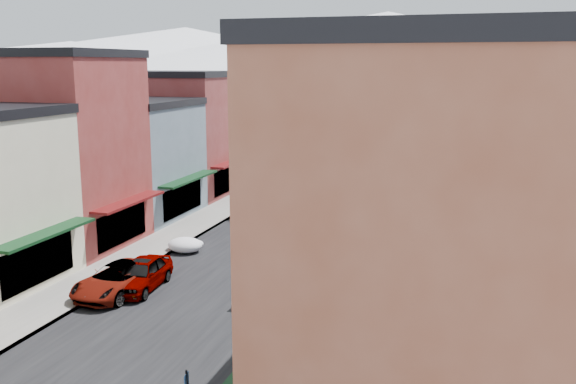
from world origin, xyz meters
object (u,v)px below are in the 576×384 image
Objects in this scene: car_silver_sedan at (141,274)px; car_green_sedan at (274,282)px; car_dark_hatch at (256,204)px; streetlamp_near at (321,225)px; trash_can at (356,238)px; car_white_suv at (118,279)px.

car_silver_sedan is 7.07m from car_green_sedan.
car_dark_hatch is 16.52m from streetlamp_near.
car_green_sedan is 9.98m from trash_can.
car_silver_sedan is 4.52× the size of trash_can.
car_green_sedan is at bearing -60.25° from car_dark_hatch.
car_white_suv is at bearing -153.23° from streetlamp_near.
car_silver_sedan is at bearing -131.01° from trash_can.
car_white_suv is 1.09× the size of car_dark_hatch.
car_green_sedan is 4.37× the size of trash_can.
car_white_suv is at bearing -85.44° from car_dark_hatch.
trash_can is at bearing -29.95° from car_dark_hatch.
car_dark_hatch is (0.80, 18.63, 0.07)m from car_white_suv.
car_dark_hatch is 1.06× the size of streetlamp_near.
car_silver_sedan is 9.79m from streetlamp_near.
streetlamp_near is at bearing -115.16° from car_green_sedan.
streetlamp_near is at bearing -94.86° from trash_can.
car_white_suv reaches higher than trash_can.
streetlamp_near reaches higher than car_green_sedan.
trash_can is (2.28, 9.72, -0.08)m from car_green_sedan.
car_white_suv is 1.16× the size of streetlamp_near.
car_green_sedan is at bearing -103.22° from trash_can.
streetlamp_near reaches higher than car_white_suv.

